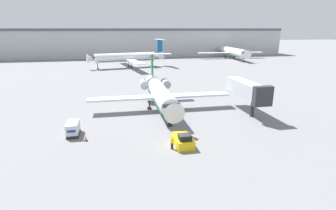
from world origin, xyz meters
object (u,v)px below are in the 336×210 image
at_px(luggage_cart, 73,129).
at_px(airplane_parked_far_left, 128,57).
at_px(airplane_parked_far_right, 231,51).
at_px(jet_bridge, 247,90).
at_px(airplane_main, 160,93).
at_px(pushback_tug, 183,140).
at_px(worker_near_tug, 172,142).
at_px(traffic_cone_left, 86,139).

relative_size(luggage_cart, airplane_parked_far_left, 0.10).
bearing_deg(airplane_parked_far_right, jet_bridge, -113.24).
bearing_deg(airplane_main, pushback_tug, -89.69).
bearing_deg(worker_near_tug, airplane_parked_far_left, 90.70).
xyz_separation_m(traffic_cone_left, jet_bridge, (28.41, 7.38, 4.09)).
bearing_deg(traffic_cone_left, worker_near_tug, -23.74).
height_order(airplane_parked_far_left, airplane_parked_far_right, airplane_parked_far_left).
distance_m(traffic_cone_left, jet_bridge, 29.64).
relative_size(luggage_cart, jet_bridge, 0.28).
distance_m(traffic_cone_left, airplane_parked_far_left, 72.65).
bearing_deg(luggage_cart, jet_bridge, 8.80).
relative_size(airplane_main, traffic_cone_left, 36.10).
bearing_deg(airplane_parked_far_right, traffic_cone_left, -124.86).
relative_size(airplane_main, airplane_parked_far_right, 0.70).
height_order(pushback_tug, airplane_parked_far_right, airplane_parked_far_right).
bearing_deg(pushback_tug, airplane_main, 90.31).
xyz_separation_m(airplane_main, traffic_cone_left, (-12.97, -12.60, -2.98)).
distance_m(pushback_tug, airplane_parked_far_right, 111.99).
bearing_deg(airplane_parked_far_right, airplane_parked_far_left, -157.71).
xyz_separation_m(airplane_parked_far_right, jet_bridge, (-37.41, -87.11, 0.65)).
distance_m(pushback_tug, airplane_parked_far_left, 76.17).
bearing_deg(airplane_parked_far_left, airplane_main, -87.56).
xyz_separation_m(traffic_cone_left, airplane_parked_far_right, (65.82, 94.49, 3.44)).
height_order(luggage_cart, jet_bridge, jet_bridge).
xyz_separation_m(luggage_cart, airplane_parked_far_left, (12.44, 69.12, 3.15)).
relative_size(luggage_cart, worker_near_tug, 1.96).
height_order(pushback_tug, traffic_cone_left, pushback_tug).
height_order(airplane_main, jet_bridge, airplane_main).
height_order(traffic_cone_left, airplane_parked_far_right, airplane_parked_far_right).
xyz_separation_m(traffic_cone_left, airplane_parked_far_left, (10.45, 71.80, 3.78)).
height_order(pushback_tug, luggage_cart, luggage_cart).
height_order(airplane_main, luggage_cart, airplane_main).
xyz_separation_m(airplane_main, pushback_tug, (0.09, -16.85, -2.61)).
bearing_deg(jet_bridge, airplane_main, 161.33).
bearing_deg(airplane_parked_far_right, pushback_tug, -118.12).
distance_m(airplane_main, worker_near_tug, 17.84).
distance_m(worker_near_tug, airplane_parked_far_right, 113.46).
relative_size(airplane_parked_far_left, airplane_parked_far_right, 0.88).
bearing_deg(worker_near_tug, jet_bridge, 36.03).
xyz_separation_m(pushback_tug, airplane_parked_far_left, (-2.62, 76.05, 3.41)).
relative_size(pushback_tug, jet_bridge, 0.34).
relative_size(airplane_main, pushback_tug, 6.44).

